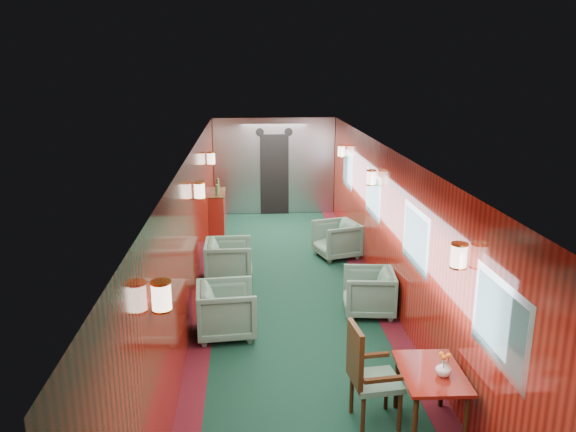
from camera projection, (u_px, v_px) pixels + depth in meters
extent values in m
plane|color=black|center=(295.00, 312.00, 8.53)|extent=(12.00, 12.00, 0.00)
cube|color=white|center=(295.00, 158.00, 7.91)|extent=(3.00, 12.00, 0.10)
cube|color=white|center=(295.00, 158.00, 7.91)|extent=(1.20, 12.00, 0.06)
cube|color=maroon|center=(274.00, 165.00, 13.99)|extent=(3.00, 0.10, 2.40)
cube|color=maroon|center=(191.00, 239.00, 8.11)|extent=(0.10, 12.00, 2.40)
cube|color=maroon|center=(395.00, 234.00, 8.32)|extent=(0.10, 12.00, 2.40)
cube|color=#3A0B12|center=(205.00, 314.00, 8.43)|extent=(0.30, 12.00, 0.01)
cube|color=#3A0B12|center=(382.00, 309.00, 8.62)|extent=(0.30, 12.00, 0.01)
cube|color=#A5A7AC|center=(274.00, 166.00, 13.91)|extent=(2.98, 0.12, 2.38)
cube|color=black|center=(274.00, 175.00, 13.89)|extent=(0.70, 0.06, 2.00)
cylinder|color=black|center=(260.00, 132.00, 13.60)|extent=(0.20, 0.04, 0.20)
cylinder|color=black|center=(289.00, 132.00, 13.65)|extent=(0.20, 0.04, 0.20)
cube|color=#B1B4B8|center=(500.00, 323.00, 4.88)|extent=(0.02, 1.10, 0.80)
cube|color=#3D5B5C|center=(499.00, 323.00, 4.88)|extent=(0.01, 0.96, 0.66)
cube|color=#B1B4B8|center=(415.00, 238.00, 7.29)|extent=(0.02, 1.10, 0.80)
cube|color=#3D5B5C|center=(415.00, 238.00, 7.29)|extent=(0.01, 0.96, 0.66)
cube|color=#B1B4B8|center=(373.00, 195.00, 9.70)|extent=(0.02, 1.10, 0.80)
cube|color=#3D5B5C|center=(373.00, 195.00, 9.70)|extent=(0.01, 0.96, 0.66)
cube|color=#B1B4B8|center=(348.00, 169.00, 12.11)|extent=(0.02, 1.10, 0.80)
cube|color=#3D5B5C|center=(347.00, 169.00, 12.11)|extent=(0.01, 0.96, 0.66)
cylinder|color=#FFE7C6|center=(161.00, 296.00, 4.59)|extent=(0.16, 0.16, 0.24)
cylinder|color=gold|center=(162.00, 310.00, 4.62)|extent=(0.17, 0.17, 0.02)
cylinder|color=#FFE7C6|center=(459.00, 256.00, 5.56)|extent=(0.16, 0.16, 0.24)
cylinder|color=gold|center=(458.00, 267.00, 5.59)|extent=(0.17, 0.17, 0.02)
cylinder|color=#FFE7C6|center=(199.00, 190.00, 8.44)|extent=(0.16, 0.16, 0.24)
cylinder|color=gold|center=(200.00, 198.00, 8.47)|extent=(0.17, 0.17, 0.02)
cylinder|color=#FFE7C6|center=(371.00, 178.00, 9.41)|extent=(0.16, 0.16, 0.24)
cylinder|color=gold|center=(371.00, 185.00, 9.44)|extent=(0.17, 0.17, 0.02)
cylinder|color=#FFE7C6|center=(211.00, 158.00, 11.33)|extent=(0.16, 0.16, 0.24)
cylinder|color=gold|center=(211.00, 164.00, 11.36)|extent=(0.17, 0.17, 0.02)
cylinder|color=#FFE7C6|center=(342.00, 151.00, 12.30)|extent=(0.16, 0.16, 0.24)
cylinder|color=gold|center=(341.00, 156.00, 12.33)|extent=(0.17, 0.17, 0.02)
cube|color=maroon|center=(431.00, 373.00, 5.62)|extent=(0.65, 0.91, 0.04)
cylinder|color=#331C0B|center=(415.00, 425.00, 5.33)|extent=(0.05, 0.05, 0.63)
cylinder|color=#331C0B|center=(466.00, 424.00, 5.35)|extent=(0.05, 0.05, 0.63)
cylinder|color=#331C0B|center=(397.00, 382.00, 6.07)|extent=(0.05, 0.05, 0.63)
cylinder|color=#331C0B|center=(442.00, 381.00, 6.08)|extent=(0.05, 0.05, 0.63)
cube|color=#1C4235|center=(376.00, 381.00, 5.78)|extent=(0.52, 0.52, 0.06)
cube|color=#331C0B|center=(355.00, 355.00, 5.65)|extent=(0.10, 0.43, 0.62)
cube|color=#1C4235|center=(357.00, 360.00, 5.67)|extent=(0.06, 0.33, 0.37)
cube|color=#331C0B|center=(385.00, 379.00, 5.51)|extent=(0.43, 0.10, 0.04)
cube|color=#331C0B|center=(369.00, 356.00, 5.96)|extent=(0.43, 0.10, 0.04)
cylinder|color=#331C0B|center=(363.00, 416.00, 5.63)|extent=(0.05, 0.05, 0.44)
cylinder|color=#331C0B|center=(400.00, 412.00, 5.70)|extent=(0.05, 0.05, 0.44)
cylinder|color=#331C0B|center=(352.00, 394.00, 6.00)|extent=(0.05, 0.05, 0.44)
cylinder|color=#331C0B|center=(386.00, 391.00, 6.07)|extent=(0.05, 0.05, 0.44)
cube|color=maroon|center=(218.00, 214.00, 12.30)|extent=(0.32, 1.05, 0.95)
cube|color=#331C0B|center=(217.00, 192.00, 12.18)|extent=(0.34, 1.07, 0.02)
cylinder|color=#29522C|center=(217.00, 190.00, 11.90)|extent=(0.07, 0.07, 0.22)
cylinder|color=#29522C|center=(218.00, 185.00, 12.24)|extent=(0.06, 0.06, 0.28)
cylinder|color=gold|center=(218.00, 185.00, 12.46)|extent=(0.08, 0.08, 0.18)
imported|color=silver|center=(444.00, 368.00, 5.51)|extent=(0.18, 0.18, 0.16)
imported|color=#1C4235|center=(227.00, 310.00, 7.71)|extent=(0.87, 0.85, 0.73)
imported|color=#1C4235|center=(229.00, 261.00, 9.66)|extent=(0.81, 0.78, 0.73)
imported|color=#1C4235|center=(369.00, 292.00, 8.39)|extent=(0.83, 0.81, 0.68)
imported|color=#1C4235|center=(337.00, 240.00, 10.87)|extent=(0.96, 0.95, 0.71)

